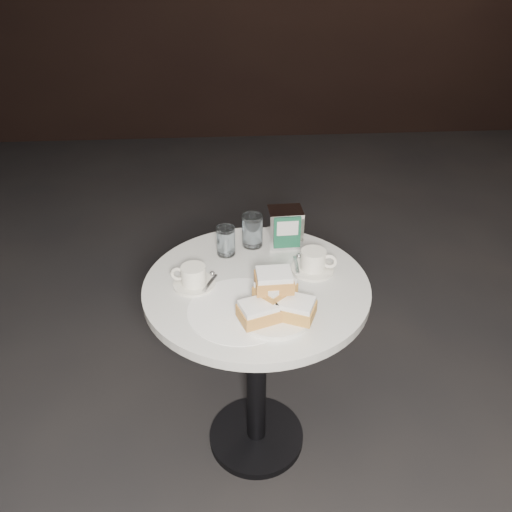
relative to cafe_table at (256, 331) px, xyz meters
The scene contains 9 objects.
ground 0.55m from the cafe_table, ahead, with size 7.00×7.00×0.00m, color black.
cafe_table is the anchor object (origin of this frame).
sugar_spill 0.24m from the cafe_table, 112.38° to the right, with size 0.31×0.31×0.00m, color white.
beignet_plate 0.30m from the cafe_table, 75.99° to the right, with size 0.23×0.21×0.13m.
coffee_cup_left 0.30m from the cafe_table, behind, with size 0.15×0.15×0.07m.
coffee_cup_right 0.30m from the cafe_table, 16.90° to the left, with size 0.17×0.17×0.07m.
water_glass_left 0.32m from the cafe_table, 117.07° to the left, with size 0.07×0.07×0.10m.
water_glass_right 0.34m from the cafe_table, 89.44° to the left, with size 0.08×0.08×0.11m.
napkin_dispenser 0.36m from the cafe_table, 62.98° to the left, with size 0.12×0.10×0.13m.
Camera 1 is at (-0.09, -1.25, 1.64)m, focal length 35.00 mm.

